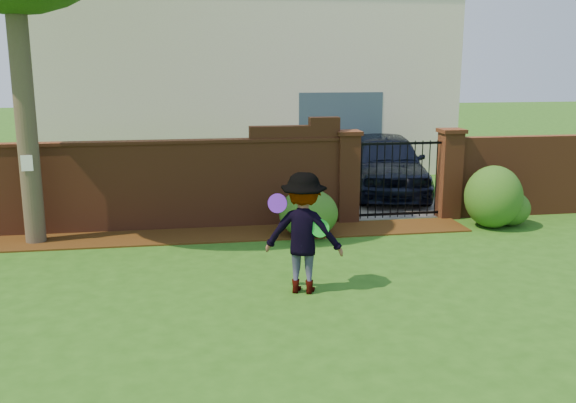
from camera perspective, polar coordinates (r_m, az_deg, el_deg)
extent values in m
cube|color=#265715|center=(9.02, -3.22, -8.64)|extent=(80.00, 80.00, 0.01)
cube|color=#371F0A|center=(12.15, -9.41, -3.10)|extent=(11.10, 1.08, 0.03)
cube|color=brown|center=(12.66, -14.99, 1.16)|extent=(8.70, 0.25, 1.70)
cube|color=brown|center=(12.64, 0.59, 6.16)|extent=(1.80, 0.25, 0.30)
cube|color=brown|center=(12.73, 3.27, 7.22)|extent=(0.60, 0.25, 0.16)
cube|color=brown|center=(12.53, -15.21, 5.11)|extent=(8.70, 0.31, 0.06)
cube|color=brown|center=(14.65, 21.47, 2.21)|extent=(4.00, 0.25, 1.70)
cube|color=brown|center=(13.01, 5.36, 2.05)|extent=(0.42, 0.42, 1.80)
cube|color=brown|center=(12.87, 5.44, 6.17)|extent=(0.50, 0.50, 0.08)
cube|color=brown|center=(13.73, 14.28, 2.27)|extent=(0.42, 0.42, 1.80)
cube|color=brown|center=(13.60, 14.50, 6.17)|extent=(0.50, 0.50, 0.08)
cylinder|color=black|center=(13.10, 6.59, 1.87)|extent=(0.02, 0.02, 1.60)
cylinder|color=black|center=(13.14, 7.27, 1.89)|extent=(0.02, 0.02, 1.60)
cylinder|color=black|center=(13.19, 7.94, 1.91)|extent=(0.02, 0.02, 1.60)
cylinder|color=black|center=(13.24, 8.61, 1.93)|extent=(0.02, 0.02, 1.60)
cylinder|color=black|center=(13.29, 9.27, 1.94)|extent=(0.02, 0.02, 1.60)
cylinder|color=black|center=(13.34, 9.93, 1.96)|extent=(0.02, 0.02, 1.60)
cylinder|color=black|center=(13.39, 10.59, 1.98)|extent=(0.02, 0.02, 1.60)
cylinder|color=black|center=(13.45, 11.24, 1.99)|extent=(0.02, 0.02, 1.60)
cylinder|color=black|center=(13.51, 11.88, 2.01)|extent=(0.02, 0.02, 1.60)
cylinder|color=black|center=(13.56, 12.52, 2.02)|extent=(0.02, 0.02, 1.60)
cylinder|color=black|center=(13.63, 13.15, 2.04)|extent=(0.02, 0.02, 1.60)
cube|color=black|center=(13.49, 9.82, -1.09)|extent=(1.78, 0.03, 0.05)
cube|color=black|center=(13.22, 10.06, 5.16)|extent=(1.78, 0.03, 0.05)
cube|color=slate|center=(17.25, 5.48, 1.61)|extent=(3.20, 8.00, 0.01)
cube|color=#F4E9CC|center=(20.46, -4.22, 11.77)|extent=(12.00, 6.00, 6.00)
cube|color=#384C5B|center=(18.08, 4.71, 5.95)|extent=(2.40, 0.12, 2.40)
imported|color=black|center=(15.78, 8.82, 3.29)|extent=(2.52, 4.71, 1.52)
cylinder|color=#433828|center=(12.08, -23.01, 12.74)|extent=(0.36, 0.36, 7.00)
cube|color=white|center=(12.02, -22.41, 3.21)|extent=(0.20, 0.01, 0.28)
ellipsoid|color=#1D5218|center=(11.91, 1.84, -1.05)|extent=(1.11, 1.11, 0.91)
ellipsoid|color=#1D5218|center=(13.19, 17.96, 0.41)|extent=(1.13, 1.13, 1.24)
ellipsoid|color=#1D5218|center=(13.52, 19.32, -0.57)|extent=(0.79, 0.79, 0.70)
imported|color=gray|center=(8.96, 1.34, -2.89)|extent=(1.27, 0.99, 1.74)
cylinder|color=#621FC6|center=(8.79, -0.95, -0.16)|extent=(0.28, 0.18, 0.27)
cylinder|color=green|center=(8.81, 2.90, -2.41)|extent=(0.26, 0.11, 0.26)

